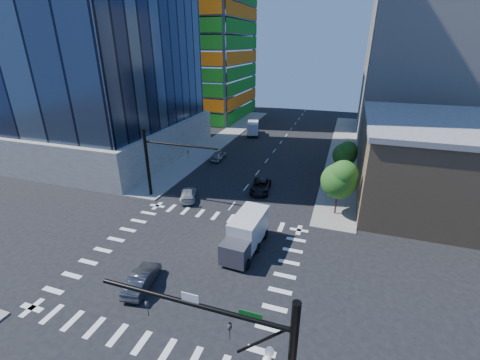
% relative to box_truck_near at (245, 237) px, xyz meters
% --- Properties ---
extents(ground, '(160.00, 160.00, 0.00)m').
position_rel_box_truck_near_xyz_m(ground, '(-4.46, -3.51, -1.54)').
color(ground, black).
rests_on(ground, ground).
extents(road_markings, '(20.00, 20.00, 0.01)m').
position_rel_box_truck_near_xyz_m(road_markings, '(-4.46, -3.51, -1.53)').
color(road_markings, silver).
rests_on(road_markings, ground).
extents(sidewalk_ne, '(5.00, 60.00, 0.15)m').
position_rel_box_truck_near_xyz_m(sidewalk_ne, '(8.04, 36.49, -1.46)').
color(sidewalk_ne, gray).
rests_on(sidewalk_ne, ground).
extents(sidewalk_nw, '(5.00, 60.00, 0.15)m').
position_rel_box_truck_near_xyz_m(sidewalk_nw, '(-16.96, 36.49, -1.46)').
color(sidewalk_nw, gray).
rests_on(sidewalk_nw, ground).
extents(construction_building, '(25.16, 34.50, 70.60)m').
position_rel_box_truck_near_xyz_m(construction_building, '(-31.87, 58.42, 23.08)').
color(construction_building, slate).
rests_on(construction_building, ground).
extents(commercial_building, '(20.50, 22.50, 10.60)m').
position_rel_box_truck_near_xyz_m(commercial_building, '(20.54, 18.49, 3.78)').
color(commercial_building, '#967857').
rests_on(commercial_building, ground).
extents(bg_building_ne, '(24.00, 30.00, 28.00)m').
position_rel_box_truck_near_xyz_m(bg_building_ne, '(22.54, 51.49, 12.46)').
color(bg_building_ne, slate).
rests_on(bg_building_ne, ground).
extents(signal_mast_nw, '(10.20, 0.40, 9.00)m').
position_rel_box_truck_near_xyz_m(signal_mast_nw, '(-14.46, 7.99, 3.96)').
color(signal_mast_nw, black).
rests_on(signal_mast_nw, sidewalk_nw).
extents(tree_south, '(4.16, 4.16, 6.82)m').
position_rel_box_truck_near_xyz_m(tree_south, '(8.17, 10.39, 3.15)').
color(tree_south, '#382316').
rests_on(tree_south, sidewalk_ne).
extents(tree_north, '(3.54, 3.52, 5.78)m').
position_rel_box_truck_near_xyz_m(tree_north, '(8.47, 22.39, 2.45)').
color(tree_north, '#382316').
rests_on(tree_north, sidewalk_ne).
extents(car_nb_far, '(3.09, 5.62, 1.49)m').
position_rel_box_truck_near_xyz_m(car_nb_far, '(-2.18, 13.98, -0.79)').
color(car_nb_far, black).
rests_on(car_nb_far, ground).
extents(car_sb_near, '(3.66, 5.16, 1.39)m').
position_rel_box_truck_near_xyz_m(car_sb_near, '(-10.62, 8.55, -0.84)').
color(car_sb_near, silver).
rests_on(car_sb_near, ground).
extents(car_sb_mid, '(2.15, 4.76, 1.59)m').
position_rel_box_truck_near_xyz_m(car_sb_mid, '(-12.72, 24.29, -0.74)').
color(car_sb_mid, '#979A9E').
rests_on(car_sb_mid, ground).
extents(car_sb_cross, '(2.37, 4.87, 1.54)m').
position_rel_box_truck_near_xyz_m(car_sb_cross, '(-6.64, -7.69, -0.77)').
color(car_sb_cross, '#424347').
rests_on(car_sb_cross, ground).
extents(box_truck_near, '(3.23, 6.78, 3.47)m').
position_rel_box_truck_near_xyz_m(box_truck_near, '(0.00, 0.00, 0.00)').
color(box_truck_near, black).
rests_on(box_truck_near, ground).
extents(box_truck_far, '(3.95, 6.27, 3.05)m').
position_rel_box_truck_near_xyz_m(box_truck_far, '(-11.75, 42.63, -0.19)').
color(box_truck_far, black).
rests_on(box_truck_far, ground).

